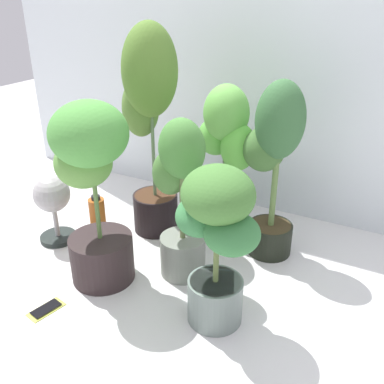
% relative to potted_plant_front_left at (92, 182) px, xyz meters
% --- Properties ---
extents(ground_plane, '(8.00, 8.00, 0.00)m').
position_rel_potted_plant_front_left_xyz_m(ground_plane, '(0.29, 0.12, -0.46)').
color(ground_plane, silver).
rests_on(ground_plane, ground).
extents(mylar_back_wall, '(3.20, 0.01, 2.00)m').
position_rel_potted_plant_front_left_xyz_m(mylar_back_wall, '(0.29, 0.98, 0.54)').
color(mylar_back_wall, silver).
rests_on(mylar_back_wall, ground).
extents(potted_plant_front_left, '(0.43, 0.43, 0.80)m').
position_rel_potted_plant_front_left_xyz_m(potted_plant_front_left, '(0.00, 0.00, 0.00)').
color(potted_plant_front_left, '#2E2223').
rests_on(potted_plant_front_left, ground).
extents(potted_plant_back_left, '(0.33, 0.29, 1.05)m').
position_rel_potted_plant_front_left_xyz_m(potted_plant_back_left, '(-0.02, 0.47, 0.17)').
color(potted_plant_back_left, black).
rests_on(potted_plant_back_left, ground).
extents(potted_plant_center, '(0.27, 0.22, 0.72)m').
position_rel_potted_plant_front_left_xyz_m(potted_plant_center, '(0.29, 0.20, -0.09)').
color(potted_plant_center, gray).
rests_on(potted_plant_center, ground).
extents(potted_plant_back_right, '(0.34, 0.30, 0.84)m').
position_rel_potted_plant_front_left_xyz_m(potted_plant_back_right, '(0.58, 0.55, 0.02)').
color(potted_plant_back_right, black).
rests_on(potted_plant_back_right, ground).
extents(potted_plant_back_center, '(0.38, 0.31, 0.78)m').
position_rel_potted_plant_front_left_xyz_m(potted_plant_back_center, '(0.32, 0.61, -0.01)').
color(potted_plant_back_center, slate).
rests_on(potted_plant_back_center, ground).
extents(potted_plant_front_right, '(0.39, 0.37, 0.64)m').
position_rel_potted_plant_front_left_xyz_m(potted_plant_front_right, '(0.56, -0.01, -0.07)').
color(potted_plant_front_right, slate).
rests_on(potted_plant_front_right, ground).
extents(cell_phone, '(0.10, 0.16, 0.01)m').
position_rel_potted_plant_front_left_xyz_m(cell_phone, '(-0.06, -0.29, -0.46)').
color(cell_phone, '#C6CB4B').
rests_on(cell_phone, ground).
extents(floor_fan, '(0.23, 0.23, 0.35)m').
position_rel_potted_plant_front_left_xyz_m(floor_fan, '(-0.39, 0.14, -0.24)').
color(floor_fan, '#202825').
rests_on(floor_fan, ground).
extents(nutrient_bottle, '(0.08, 0.08, 0.27)m').
position_rel_potted_plant_front_left_xyz_m(nutrient_bottle, '(-0.17, 0.20, -0.33)').
color(nutrient_bottle, '#B5591C').
rests_on(nutrient_bottle, ground).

